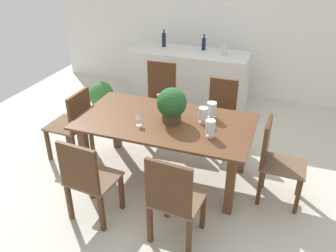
% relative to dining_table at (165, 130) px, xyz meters
% --- Properties ---
extents(ground_plane, '(7.04, 7.04, 0.00)m').
position_rel_dining_table_xyz_m(ground_plane, '(0.00, 0.26, -0.65)').
color(ground_plane, beige).
extents(back_wall, '(6.40, 0.10, 2.60)m').
position_rel_dining_table_xyz_m(back_wall, '(0.00, 2.86, 0.65)').
color(back_wall, white).
rests_on(back_wall, ground).
extents(dining_table, '(2.01, 1.08, 0.77)m').
position_rel_dining_table_xyz_m(dining_table, '(0.00, 0.00, 0.00)').
color(dining_table, brown).
rests_on(dining_table, ground).
extents(chair_far_left, '(0.48, 0.50, 1.07)m').
position_rel_dining_table_xyz_m(chair_far_left, '(-0.46, 1.01, -0.06)').
color(chair_far_left, '#4C2D19').
rests_on(chair_far_left, ground).
extents(chair_near_right, '(0.51, 0.50, 0.99)m').
position_rel_dining_table_xyz_m(chair_near_right, '(0.44, -1.00, -0.09)').
color(chair_near_right, '#4C2D19').
rests_on(chair_near_right, ground).
extents(chair_head_end, '(0.49, 0.49, 0.95)m').
position_rel_dining_table_xyz_m(chair_head_end, '(-1.26, -0.00, -0.11)').
color(chair_head_end, '#4C2D19').
rests_on(chair_head_end, ground).
extents(chair_far_right, '(0.42, 0.42, 0.95)m').
position_rel_dining_table_xyz_m(chair_far_right, '(0.45, 0.99, -0.12)').
color(chair_far_right, '#4C2D19').
rests_on(chair_far_right, ground).
extents(chair_foot_end, '(0.49, 0.42, 0.97)m').
position_rel_dining_table_xyz_m(chair_foot_end, '(1.26, 0.00, -0.11)').
color(chair_foot_end, '#4C2D19').
rests_on(chair_foot_end, ground).
extents(chair_near_left, '(0.52, 0.48, 0.97)m').
position_rel_dining_table_xyz_m(chair_near_left, '(-0.46, -1.00, -0.10)').
color(chair_near_left, '#4C2D19').
rests_on(chair_near_left, ground).
extents(flower_centerpiece, '(0.35, 0.34, 0.41)m').
position_rel_dining_table_xyz_m(flower_centerpiece, '(0.08, 0.01, 0.34)').
color(flower_centerpiece, '#4C3828').
rests_on(flower_centerpiece, dining_table).
extents(crystal_vase_left, '(0.11, 0.11, 0.20)m').
position_rel_dining_table_xyz_m(crystal_vase_left, '(0.57, -0.18, 0.24)').
color(crystal_vase_left, silver).
rests_on(crystal_vase_left, dining_table).
extents(crystal_vase_center_near, '(0.11, 0.11, 0.19)m').
position_rel_dining_table_xyz_m(crystal_vase_center_near, '(0.42, 0.10, 0.23)').
color(crystal_vase_center_near, silver).
rests_on(crystal_vase_center_near, dining_table).
extents(crystal_vase_right, '(0.11, 0.11, 0.20)m').
position_rel_dining_table_xyz_m(crystal_vase_right, '(0.48, 0.25, 0.24)').
color(crystal_vase_right, silver).
rests_on(crystal_vase_right, dining_table).
extents(wine_glass, '(0.07, 0.07, 0.16)m').
position_rel_dining_table_xyz_m(wine_glass, '(-0.24, -0.21, 0.24)').
color(wine_glass, silver).
rests_on(wine_glass, dining_table).
extents(kitchen_counter, '(1.98, 0.68, 0.99)m').
position_rel_dining_table_xyz_m(kitchen_counter, '(-0.34, 2.00, -0.15)').
color(kitchen_counter, silver).
rests_on(kitchen_counter, ground).
extents(wine_bottle_clear, '(0.07, 0.07, 0.29)m').
position_rel_dining_table_xyz_m(wine_bottle_clear, '(-0.81, 2.14, 0.46)').
color(wine_bottle_clear, '#0F1E38').
rests_on(wine_bottle_clear, kitchen_counter).
extents(wine_bottle_amber, '(0.08, 0.08, 0.26)m').
position_rel_dining_table_xyz_m(wine_bottle_amber, '(0.26, 1.96, 0.44)').
color(wine_bottle_amber, '#B2BFB7').
rests_on(wine_bottle_amber, kitchen_counter).
extents(wine_bottle_dark, '(0.07, 0.07, 0.26)m').
position_rel_dining_table_xyz_m(wine_bottle_dark, '(-0.12, 2.17, 0.44)').
color(wine_bottle_dark, '#0F1E38').
rests_on(wine_bottle_dark, kitchen_counter).
extents(potted_plant_floor, '(0.41, 0.41, 0.54)m').
position_rel_dining_table_xyz_m(potted_plant_floor, '(-1.62, 1.31, -0.35)').
color(potted_plant_floor, '#423D38').
rests_on(potted_plant_floor, ground).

